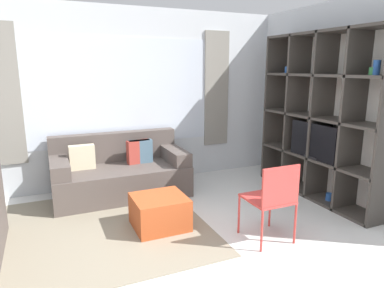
# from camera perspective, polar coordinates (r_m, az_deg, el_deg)

# --- Properties ---
(ground_plane) EXTENTS (16.00, 16.00, 0.00)m
(ground_plane) POSITION_cam_1_polar(r_m,az_deg,el_deg) (3.18, 1.62, -22.10)
(ground_plane) COLOR silver
(wall_back) EXTENTS (6.40, 0.11, 2.70)m
(wall_back) POSITION_cam_1_polar(r_m,az_deg,el_deg) (5.39, -11.57, 7.54)
(wall_back) COLOR silver
(wall_back) RESTS_ON ground_plane
(wall_right) EXTENTS (0.07, 4.06, 2.70)m
(wall_right) POSITION_cam_1_polar(r_m,az_deg,el_deg) (5.36, 21.24, 6.84)
(wall_right) COLOR silver
(wall_right) RESTS_ON ground_plane
(area_rug) EXTENTS (2.92, 2.32, 0.01)m
(area_rug) POSITION_cam_1_polar(r_m,az_deg,el_deg) (4.16, -19.07, -13.84)
(area_rug) COLOR gray
(area_rug) RESTS_ON ground_plane
(shelving_unit) EXTENTS (0.43, 2.10, 2.28)m
(shelving_unit) POSITION_cam_1_polar(r_m,az_deg,el_deg) (5.07, 21.10, 4.05)
(shelving_unit) COLOR silver
(shelving_unit) RESTS_ON ground_plane
(couch_main) EXTENTS (1.86, 0.93, 0.86)m
(couch_main) POSITION_cam_1_polar(r_m,az_deg,el_deg) (5.07, -11.88, -4.78)
(couch_main) COLOR #564C47
(couch_main) RESTS_ON ground_plane
(ottoman) EXTENTS (0.59, 0.56, 0.38)m
(ottoman) POSITION_cam_1_polar(r_m,az_deg,el_deg) (4.03, -5.36, -11.23)
(ottoman) COLOR #B74C23
(ottoman) RESTS_ON ground_plane
(folding_chair) EXTENTS (0.44, 0.46, 0.86)m
(folding_chair) POSITION_cam_1_polar(r_m,az_deg,el_deg) (3.67, 13.28, -8.40)
(folding_chair) COLOR #CC3D38
(folding_chair) RESTS_ON ground_plane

